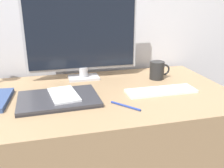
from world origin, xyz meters
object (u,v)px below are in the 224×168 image
at_px(monitor, 82,35).
at_px(ereader, 64,94).
at_px(coffee_mug, 157,70).
at_px(pen, 125,106).
at_px(laptop, 59,99).
at_px(keyboard, 161,91).

bearing_deg(monitor, ereader, -114.68).
bearing_deg(ereader, coffee_mug, 18.16).
relative_size(monitor, ereader, 2.87).
bearing_deg(coffee_mug, monitor, 164.92).
height_order(coffee_mug, pen, coffee_mug).
bearing_deg(laptop, pen, -26.64).
xyz_separation_m(keyboard, pen, (-0.22, -0.12, -0.00)).
xyz_separation_m(ereader, pen, (0.24, -0.15, -0.02)).
distance_m(laptop, pen, 0.30).
bearing_deg(pen, coffee_mug, 48.40).
bearing_deg(ereader, laptop, -152.20).
distance_m(monitor, coffee_mug, 0.45).
xyz_separation_m(monitor, keyboard, (0.33, -0.30, -0.23)).
height_order(monitor, keyboard, monitor).
distance_m(keyboard, ereader, 0.46).
relative_size(monitor, laptop, 1.70).
height_order(keyboard, ereader, ereader).
relative_size(keyboard, ereader, 1.61).
distance_m(keyboard, coffee_mug, 0.21).
bearing_deg(keyboard, laptop, 178.54).
bearing_deg(ereader, keyboard, -3.11).
xyz_separation_m(laptop, ereader, (0.02, 0.01, 0.01)).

